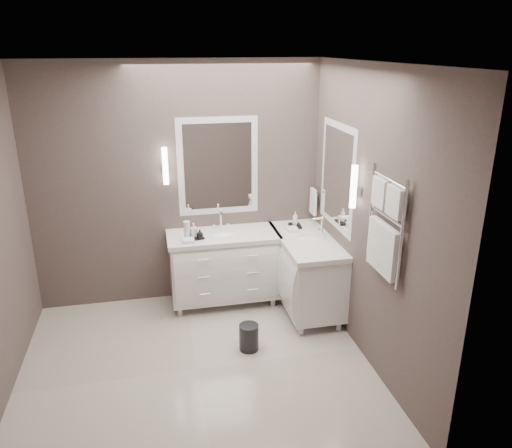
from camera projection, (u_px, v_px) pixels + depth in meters
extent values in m
cube|color=beige|center=(197.00, 370.00, 4.61)|extent=(3.20, 3.00, 0.01)
cube|color=white|center=(182.00, 62.00, 3.69)|extent=(3.20, 3.00, 0.01)
cube|color=#4D413E|center=(178.00, 186.00, 5.53)|extent=(3.20, 0.01, 2.70)
cube|color=#4D413E|center=(215.00, 328.00, 2.77)|extent=(3.20, 0.01, 2.70)
cube|color=#4D413E|center=(370.00, 220.00, 4.47)|extent=(0.01, 3.00, 2.70)
cube|color=white|center=(224.00, 266.00, 5.67)|extent=(1.20, 0.55, 0.70)
cube|color=white|center=(223.00, 236.00, 5.55)|extent=(1.24, 0.59, 0.05)
ellipsoid|color=white|center=(223.00, 237.00, 5.55)|extent=(0.36, 0.28, 0.12)
cylinder|color=white|center=(221.00, 220.00, 5.65)|extent=(0.02, 0.02, 0.22)
cube|color=white|center=(306.00, 271.00, 5.55)|extent=(0.55, 1.20, 0.70)
cube|color=white|center=(307.00, 240.00, 5.42)|extent=(0.59, 1.24, 0.05)
ellipsoid|color=white|center=(307.00, 241.00, 5.43)|extent=(0.36, 0.28, 0.12)
cylinder|color=white|center=(322.00, 227.00, 5.41)|extent=(0.02, 0.02, 0.22)
cube|color=white|center=(218.00, 167.00, 5.54)|extent=(0.90, 0.02, 1.10)
cube|color=white|center=(218.00, 167.00, 5.54)|extent=(0.77, 0.02, 0.96)
cube|color=white|center=(337.00, 176.00, 5.13)|extent=(0.02, 0.90, 1.10)
cube|color=white|center=(337.00, 176.00, 5.13)|extent=(0.02, 0.90, 0.96)
cube|color=white|center=(166.00, 171.00, 5.37)|extent=(0.05, 0.05, 0.10)
cylinder|color=white|center=(165.00, 166.00, 5.35)|extent=(0.06, 0.06, 0.40)
cube|color=white|center=(353.00, 192.00, 4.59)|extent=(0.05, 0.05, 0.10)
cylinder|color=white|center=(354.00, 187.00, 4.57)|extent=(0.06, 0.06, 0.40)
cylinder|color=white|center=(315.00, 190.00, 5.74)|extent=(0.02, 0.22, 0.02)
cube|color=white|center=(313.00, 202.00, 5.79)|extent=(0.03, 0.17, 0.30)
cylinder|color=white|center=(402.00, 236.00, 3.81)|extent=(0.03, 0.03, 0.90)
cylinder|color=white|center=(371.00, 214.00, 4.31)|extent=(0.03, 0.03, 0.90)
cube|color=white|center=(395.00, 202.00, 3.86)|extent=(0.06, 0.22, 0.24)
cube|color=white|center=(381.00, 193.00, 4.10)|extent=(0.06, 0.22, 0.24)
cube|color=white|center=(383.00, 248.00, 4.13)|extent=(0.06, 0.46, 0.42)
cylinder|color=black|center=(249.00, 337.00, 4.87)|extent=(0.22, 0.22, 0.27)
cube|color=black|center=(197.00, 238.00, 5.39)|extent=(0.16, 0.14, 0.02)
cube|color=black|center=(295.00, 226.00, 5.74)|extent=(0.14, 0.18, 0.03)
cylinder|color=silver|center=(187.00, 230.00, 5.35)|extent=(0.09, 0.09, 0.20)
imported|color=white|center=(194.00, 230.00, 5.37)|extent=(0.09, 0.09, 0.15)
imported|color=black|center=(200.00, 234.00, 5.35)|extent=(0.09, 0.09, 0.09)
imported|color=white|center=(295.00, 218.00, 5.71)|extent=(0.07, 0.07, 0.15)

